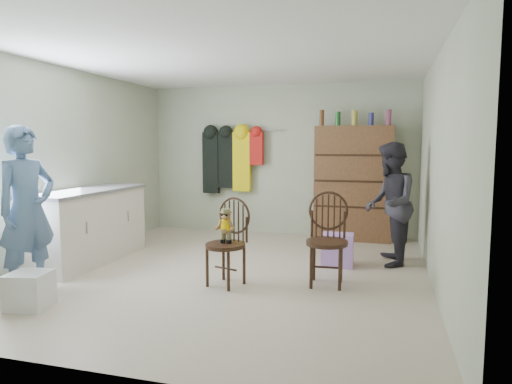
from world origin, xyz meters
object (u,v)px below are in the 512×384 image
(counter, at_px, (88,225))
(chair_far, at_px, (327,235))
(dresser, at_px, (353,183))
(chair_front, at_px, (228,235))

(counter, xyz_separation_m, chair_far, (3.09, -0.12, 0.07))
(chair_far, height_order, dresser, dresser)
(chair_front, bearing_deg, counter, -175.05)
(chair_far, bearing_deg, counter, 174.40)
(chair_far, xyz_separation_m, dresser, (0.11, 2.42, 0.37))
(chair_front, relative_size, chair_far, 0.94)
(counter, distance_m, chair_far, 3.10)
(chair_front, distance_m, dresser, 2.98)
(counter, xyz_separation_m, chair_front, (2.07, -0.44, 0.07))
(counter, height_order, dresser, dresser)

